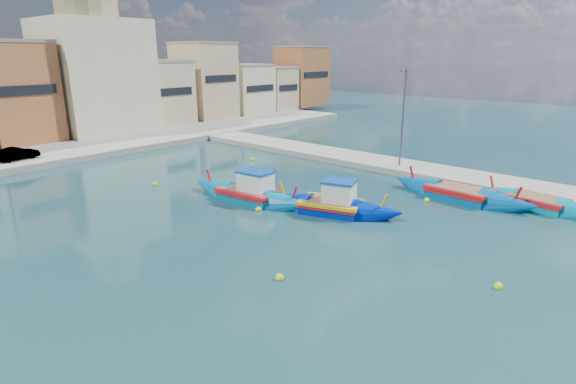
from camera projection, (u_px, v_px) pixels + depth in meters
ground at (331, 269)px, 19.71m from camera, size 160.00×160.00×0.00m
east_quay at (477, 180)px, 32.55m from camera, size 4.00×70.00×0.50m
north_quay at (38, 157)px, 39.78m from camera, size 80.00×8.00×0.60m
north_townhouses at (70, 93)px, 47.82m from camera, size 83.20×7.87×10.19m
church_block at (93, 59)px, 49.60m from camera, size 10.00×10.00×19.10m
quay_street_lamp at (402, 117)px, 34.72m from camera, size 1.18×0.16×8.00m
luzzu_turquoise_cabin at (250, 195)px, 28.84m from camera, size 3.29×9.98×3.15m
luzzu_blue_cabin at (331, 206)px, 26.62m from camera, size 4.76×9.02×3.11m
luzzu_blue_south at (459, 195)px, 29.10m from camera, size 2.81×9.91×2.83m
luzzu_cyan_south at (536, 204)px, 27.48m from camera, size 2.90×8.20×2.49m
mooring_buoys at (263, 214)px, 26.28m from camera, size 22.57×24.01×0.36m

